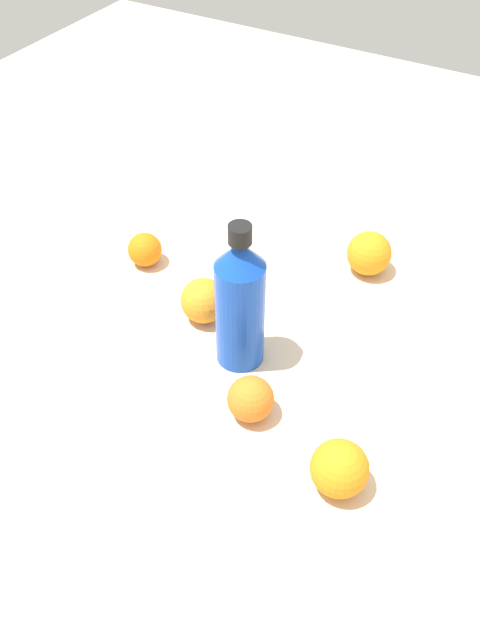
% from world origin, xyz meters
% --- Properties ---
extents(ground_plane, '(2.40, 2.40, 0.00)m').
position_xyz_m(ground_plane, '(0.00, 0.00, 0.00)').
color(ground_plane, beige).
extents(water_bottle, '(0.08, 0.08, 0.26)m').
position_xyz_m(water_bottle, '(-0.03, 0.03, 0.12)').
color(water_bottle, blue).
rests_on(water_bottle, ground_plane).
extents(orange_0, '(0.08, 0.08, 0.08)m').
position_xyz_m(orange_0, '(-0.18, -0.20, 0.04)').
color(orange_0, orange).
rests_on(orange_0, ground_plane).
extents(orange_1, '(0.08, 0.08, 0.08)m').
position_xyz_m(orange_1, '(0.27, -0.06, 0.04)').
color(orange_1, orange).
rests_on(orange_1, ground_plane).
extents(orange_2, '(0.07, 0.07, 0.07)m').
position_xyz_m(orange_2, '(-0.13, -0.04, 0.03)').
color(orange_2, orange).
rests_on(orange_2, ground_plane).
extents(orange_3, '(0.06, 0.06, 0.06)m').
position_xyz_m(orange_3, '(0.09, 0.30, 0.03)').
color(orange_3, orange).
rests_on(orange_3, ground_plane).
extents(orange_4, '(0.08, 0.08, 0.08)m').
position_xyz_m(orange_4, '(0.01, 0.13, 0.04)').
color(orange_4, orange).
rests_on(orange_4, ground_plane).
extents(folded_napkin, '(0.22, 0.22, 0.01)m').
position_xyz_m(folded_napkin, '(0.22, 0.22, 0.00)').
color(folded_napkin, white).
rests_on(folded_napkin, ground_plane).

